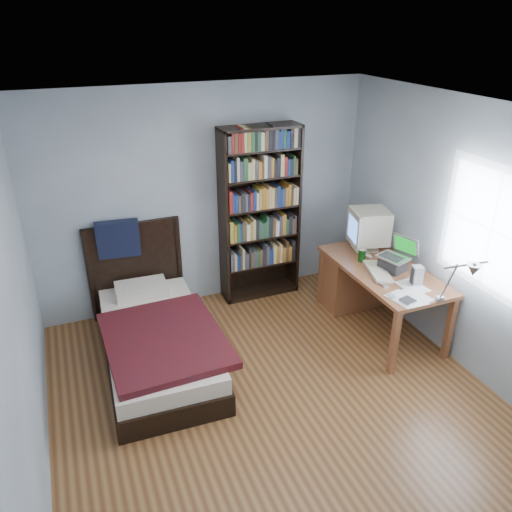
{
  "coord_description": "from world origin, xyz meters",
  "views": [
    {
      "loc": [
        -1.46,
        -3.03,
        3.12
      ],
      "look_at": [
        0.13,
        0.89,
        1.06
      ],
      "focal_mm": 35.0,
      "sensor_mm": 36.0,
      "label": 1
    }
  ],
  "objects_px": {
    "desk": "(359,278)",
    "desk_lamp": "(469,273)",
    "keyboard": "(378,271)",
    "bed": "(155,335)",
    "speaker": "(417,275)",
    "crt_monitor": "(368,227)",
    "laptop": "(394,261)",
    "soda_can": "(362,255)",
    "bookshelf": "(260,215)"
  },
  "relations": [
    {
      "from": "crt_monitor",
      "to": "bed",
      "type": "xyz_separation_m",
      "value": [
        -2.44,
        -0.08,
        -0.74
      ]
    },
    {
      "from": "desk_lamp",
      "to": "bed",
      "type": "distance_m",
      "value": 2.94
    },
    {
      "from": "speaker",
      "to": "bed",
      "type": "distance_m",
      "value": 2.63
    },
    {
      "from": "speaker",
      "to": "bed",
      "type": "xyz_separation_m",
      "value": [
        -2.44,
        0.8,
        -0.57
      ]
    },
    {
      "from": "desk_lamp",
      "to": "desk",
      "type": "bearing_deg",
      "value": 89.32
    },
    {
      "from": "bookshelf",
      "to": "speaker",
      "type": "bearing_deg",
      "value": -58.24
    },
    {
      "from": "crt_monitor",
      "to": "laptop",
      "type": "bearing_deg",
      "value": -92.23
    },
    {
      "from": "laptop",
      "to": "soda_can",
      "type": "relative_size",
      "value": 2.8
    },
    {
      "from": "soda_can",
      "to": "bed",
      "type": "xyz_separation_m",
      "value": [
        -2.23,
        0.16,
        -0.54
      ]
    },
    {
      "from": "laptop",
      "to": "bookshelf",
      "type": "relative_size",
      "value": 0.18
    },
    {
      "from": "desk",
      "to": "speaker",
      "type": "height_order",
      "value": "speaker"
    },
    {
      "from": "keyboard",
      "to": "desk",
      "type": "bearing_deg",
      "value": 92.28
    },
    {
      "from": "desk",
      "to": "laptop",
      "type": "relative_size",
      "value": 4.02
    },
    {
      "from": "desk",
      "to": "keyboard",
      "type": "relative_size",
      "value": 3.25
    },
    {
      "from": "speaker",
      "to": "bookshelf",
      "type": "height_order",
      "value": "bookshelf"
    },
    {
      "from": "speaker",
      "to": "bed",
      "type": "bearing_deg",
      "value": 177.74
    },
    {
      "from": "desk",
      "to": "laptop",
      "type": "distance_m",
      "value": 0.64
    },
    {
      "from": "laptop",
      "to": "desk_lamp",
      "type": "height_order",
      "value": "desk_lamp"
    },
    {
      "from": "crt_monitor",
      "to": "soda_can",
      "type": "relative_size",
      "value": 3.69
    },
    {
      "from": "desk_lamp",
      "to": "speaker",
      "type": "distance_m",
      "value": 0.81
    },
    {
      "from": "desk",
      "to": "speaker",
      "type": "xyz_separation_m",
      "value": [
        0.09,
        -0.81,
        0.41
      ]
    },
    {
      "from": "speaker",
      "to": "desk_lamp",
      "type": "bearing_deg",
      "value": -82.75
    },
    {
      "from": "keyboard",
      "to": "desk_lamp",
      "type": "bearing_deg",
      "value": -68.38
    },
    {
      "from": "soda_can",
      "to": "keyboard",
      "type": "bearing_deg",
      "value": -88.45
    },
    {
      "from": "crt_monitor",
      "to": "soda_can",
      "type": "xyz_separation_m",
      "value": [
        -0.21,
        -0.25,
        -0.2
      ]
    },
    {
      "from": "crt_monitor",
      "to": "bookshelf",
      "type": "height_order",
      "value": "bookshelf"
    },
    {
      "from": "soda_can",
      "to": "bed",
      "type": "bearing_deg",
      "value": 175.77
    },
    {
      "from": "desk_lamp",
      "to": "bookshelf",
      "type": "bearing_deg",
      "value": 111.04
    },
    {
      "from": "desk",
      "to": "crt_monitor",
      "type": "xyz_separation_m",
      "value": [
        0.09,
        0.07,
        0.58
      ]
    },
    {
      "from": "keyboard",
      "to": "bookshelf",
      "type": "xyz_separation_m",
      "value": [
        -0.79,
        1.26,
        0.28
      ]
    },
    {
      "from": "laptop",
      "to": "keyboard",
      "type": "height_order",
      "value": "laptop"
    },
    {
      "from": "desk",
      "to": "desk_lamp",
      "type": "bearing_deg",
      "value": -90.68
    },
    {
      "from": "bookshelf",
      "to": "bed",
      "type": "xyz_separation_m",
      "value": [
        -1.45,
        -0.8,
        -0.77
      ]
    },
    {
      "from": "soda_can",
      "to": "bookshelf",
      "type": "bearing_deg",
      "value": 128.84
    },
    {
      "from": "soda_can",
      "to": "bed",
      "type": "relative_size",
      "value": 0.06
    },
    {
      "from": "laptop",
      "to": "bookshelf",
      "type": "bearing_deg",
      "value": 127.63
    },
    {
      "from": "desk_lamp",
      "to": "bookshelf",
      "type": "distance_m",
      "value": 2.47
    },
    {
      "from": "keyboard",
      "to": "speaker",
      "type": "bearing_deg",
      "value": -42.87
    },
    {
      "from": "speaker",
      "to": "bed",
      "type": "height_order",
      "value": "bed"
    },
    {
      "from": "crt_monitor",
      "to": "laptop",
      "type": "xyz_separation_m",
      "value": [
        -0.02,
        -0.54,
        -0.16
      ]
    },
    {
      "from": "soda_can",
      "to": "bookshelf",
      "type": "xyz_separation_m",
      "value": [
        -0.78,
        0.97,
        0.23
      ]
    },
    {
      "from": "desk",
      "to": "crt_monitor",
      "type": "bearing_deg",
      "value": 38.62
    },
    {
      "from": "desk",
      "to": "bed",
      "type": "distance_m",
      "value": 2.36
    },
    {
      "from": "crt_monitor",
      "to": "bed",
      "type": "relative_size",
      "value": 0.24
    },
    {
      "from": "laptop",
      "to": "desk",
      "type": "bearing_deg",
      "value": 98.3
    },
    {
      "from": "desk",
      "to": "speaker",
      "type": "bearing_deg",
      "value": -83.83
    },
    {
      "from": "keyboard",
      "to": "speaker",
      "type": "relative_size",
      "value": 2.38
    },
    {
      "from": "laptop",
      "to": "crt_monitor",
      "type": "bearing_deg",
      "value": 87.77
    },
    {
      "from": "laptop",
      "to": "soda_can",
      "type": "xyz_separation_m",
      "value": [
        -0.19,
        0.29,
        -0.04
      ]
    },
    {
      "from": "speaker",
      "to": "bed",
      "type": "relative_size",
      "value": 0.09
    }
  ]
}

